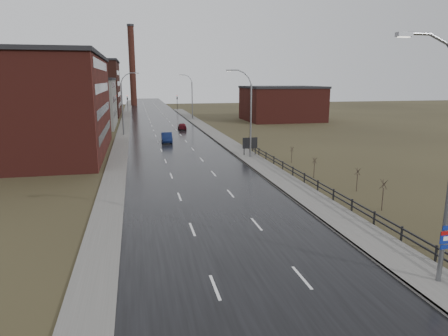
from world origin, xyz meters
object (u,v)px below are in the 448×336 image
car_far (182,126)px  billboard (250,144)px  car_near (167,138)px  streetlight_main (447,167)px

car_far → billboard: bearing=103.1°
car_far → car_near: bearing=77.9°
streetlight_main → car_near: size_ratio=2.50×
streetlight_main → billboard: (0.63, 35.28, -4.36)m
car_near → car_far: bearing=76.8°
car_near → billboard: bearing=-53.1°
streetlight_main → car_near: (-9.38, 49.55, -5.26)m
billboard → car_far: bearing=100.2°
streetlight_main → car_far: bearing=94.2°
billboard → car_near: size_ratio=0.52×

